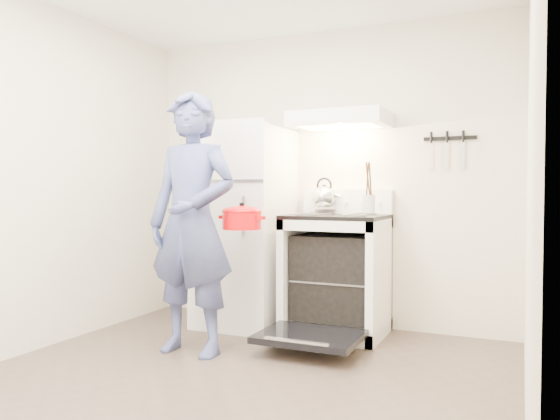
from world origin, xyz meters
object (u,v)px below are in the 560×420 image
object	(u,v)px
refrigerator	(245,225)
tea_kettle	(324,196)
stove_body	(336,276)
dutch_oven	(242,220)
person	(192,223)

from	to	relation	value
refrigerator	tea_kettle	world-z (taller)	refrigerator
stove_body	dutch_oven	distance (m)	0.96
refrigerator	person	world-z (taller)	person
refrigerator	tea_kettle	distance (m)	0.72
refrigerator	dutch_oven	xyz separation A→B (m)	(0.33, -0.66, 0.08)
refrigerator	dutch_oven	world-z (taller)	refrigerator
dutch_oven	person	bearing A→B (deg)	-144.01
dutch_oven	tea_kettle	bearing A→B (deg)	71.68
refrigerator	stove_body	world-z (taller)	refrigerator
tea_kettle	stove_body	bearing A→B (deg)	-50.41
tea_kettle	person	bearing A→B (deg)	-117.66
person	refrigerator	bearing A→B (deg)	92.66
person	dutch_oven	xyz separation A→B (m)	(0.28, 0.21, 0.01)
stove_body	dutch_oven	size ratio (longest dim) A/B	2.65
refrigerator	person	bearing A→B (deg)	-87.13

